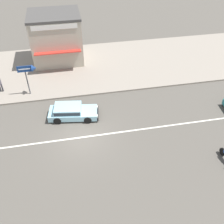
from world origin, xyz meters
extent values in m
plane|color=#544F47|center=(0.00, 0.00, 0.00)|extent=(160.00, 160.00, 0.00)
cube|color=silver|center=(0.00, 0.00, 0.00)|extent=(50.40, 0.14, 0.01)
cube|color=gray|center=(0.00, 10.08, 0.07)|extent=(68.00, 10.00, 0.15)
cube|color=#93C6D6|center=(-0.44, 2.44, 0.41)|extent=(4.01, 2.15, 0.48)
cube|color=#93C6D6|center=(-0.82, 2.50, 0.88)|extent=(2.29, 1.74, 0.46)
cube|color=#28333D|center=(-0.82, 2.50, 0.88)|extent=(2.21, 1.76, 0.29)
cube|color=black|center=(1.50, 2.15, 0.31)|extent=(0.35, 1.57, 0.28)
cube|color=white|center=(1.55, 2.71, 0.51)|extent=(0.11, 0.25, 0.14)
cube|color=white|center=(1.39, 1.60, 0.51)|extent=(0.11, 0.25, 0.14)
cylinder|color=black|center=(0.85, 3.01, 0.30)|extent=(0.63, 0.31, 0.60)
cylinder|color=black|center=(0.62, 1.51, 0.30)|extent=(0.63, 0.31, 0.60)
cylinder|color=black|center=(-1.49, 3.37, 0.30)|extent=(0.63, 0.31, 0.60)
cylinder|color=black|center=(-1.72, 1.86, 0.30)|extent=(0.63, 0.31, 0.60)
cylinder|color=black|center=(9.35, -3.48, 0.28)|extent=(0.16, 0.57, 0.56)
cylinder|color=#4C4C51|center=(-4.00, 6.19, 1.29)|extent=(0.10, 0.10, 2.27)
cube|color=navy|center=(-4.00, 6.15, 2.70)|extent=(1.21, 0.06, 0.56)
cone|color=navy|center=(-3.21, 6.15, 2.70)|extent=(0.36, 0.61, 0.61)
cube|color=white|center=(-4.00, 6.11, 2.70)|extent=(0.97, 0.01, 0.10)
cylinder|color=#333338|center=(-6.64, 7.04, 0.55)|extent=(0.14, 0.14, 0.80)
cylinder|color=#333338|center=(-6.44, 7.04, 0.55)|extent=(0.14, 0.14, 0.80)
cube|color=#B2A893|center=(-1.20, 12.06, 2.50)|extent=(4.95, 4.16, 4.70)
cube|color=#474442|center=(-1.20, 12.06, 4.97)|extent=(5.05, 4.24, 0.24)
cube|color=red|center=(-1.20, 9.63, 2.20)|extent=(4.46, 0.90, 0.28)
cube|color=white|center=(-1.20, 9.96, 4.55)|extent=(4.21, 0.08, 0.44)
camera|label=1|loc=(-0.39, -13.87, 13.96)|focal=42.00mm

